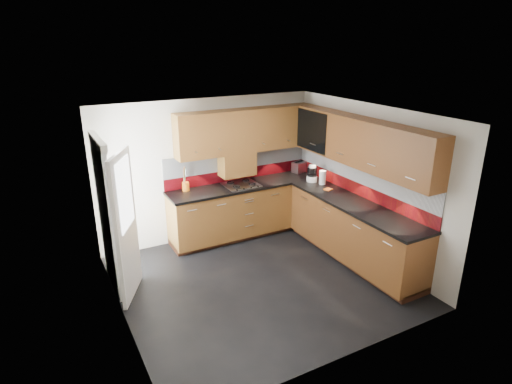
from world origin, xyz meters
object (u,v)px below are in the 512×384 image
utensil_pot (186,185)px  toaster (299,167)px  food_processor (312,174)px  gas_hob (241,185)px

utensil_pot → toaster: utensil_pot is taller
utensil_pot → food_processor: utensil_pot is taller
utensil_pot → food_processor: 2.18m
food_processor → toaster: bearing=77.9°
gas_hob → toaster: bearing=8.1°
gas_hob → toaster: toaster is taller
gas_hob → utensil_pot: (-0.92, 0.21, 0.08)m
toaster → food_processor: bearing=-102.1°
gas_hob → toaster: size_ratio=1.81×
utensil_pot → toaster: 2.22m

